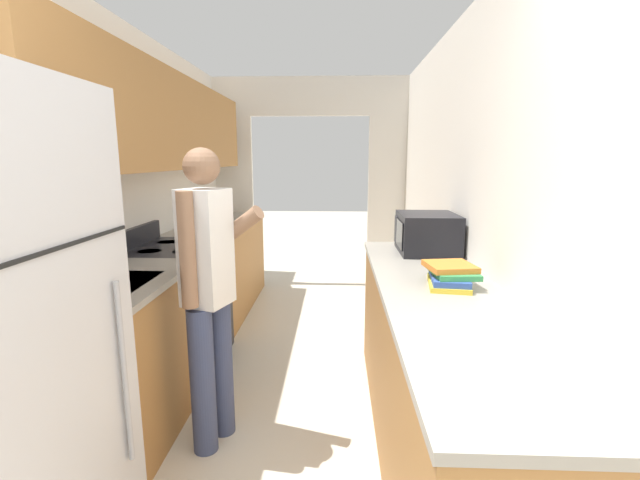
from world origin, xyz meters
The scene contains 10 objects.
wall_left centered at (-1.11, 2.13, 1.50)m, with size 0.38×7.00×2.50m.
wall_right centered at (1.19, 1.70, 1.25)m, with size 0.06×7.00×2.50m.
wall_far_with_doorway centered at (0.00, 4.63, 1.42)m, with size 2.72×0.06×2.50m.
counter_left centered at (-0.86, 2.78, 0.46)m, with size 0.62×3.49×0.92m.
counter_right centered at (0.86, 1.40, 0.46)m, with size 0.62×2.42×0.92m.
range_oven centered at (-0.85, 2.38, 0.46)m, with size 0.66×0.75×1.06m.
person centered at (-0.34, 1.47, 0.86)m, with size 0.51×0.45×1.61m.
microwave centered at (0.95, 2.26, 1.05)m, with size 0.39×0.45×0.27m.
book_stack centered at (0.91, 1.47, 0.97)m, with size 0.25×0.33×0.11m.
knife centered at (-0.83, 2.95, 0.92)m, with size 0.06×0.35×0.02m.
Camera 1 is at (0.33, -0.65, 1.55)m, focal length 24.00 mm.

